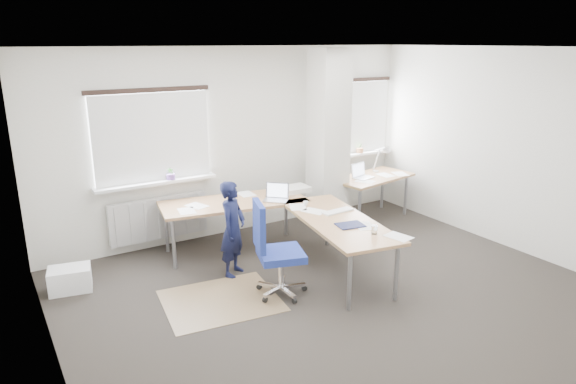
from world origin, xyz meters
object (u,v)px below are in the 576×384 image
desk_main (286,212)px  person (233,229)px  desk_side (373,179)px  task_chair (277,269)px

desk_main → person: (-0.79, -0.02, -0.08)m
desk_side → person: size_ratio=1.22×
person → desk_main: bearing=-38.2°
desk_main → desk_side: desk_side is taller
task_chair → person: person is taller
desk_main → desk_side: (2.10, 0.71, -0.01)m
desk_main → task_chair: (-0.61, -0.79, -0.37)m
task_chair → person: bearing=121.1°
desk_side → person: person is taller
desk_main → task_chair: 1.06m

